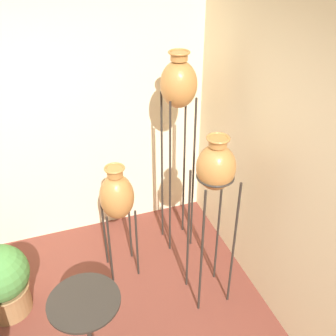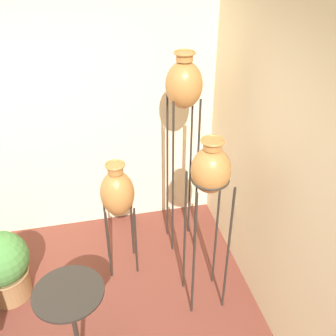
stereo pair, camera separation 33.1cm
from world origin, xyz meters
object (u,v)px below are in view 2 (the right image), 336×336
at_px(vase_stand_medium, 211,174).
at_px(vase_stand_short, 117,193).
at_px(vase_stand_tall, 184,90).
at_px(potted_plant, 3,265).
at_px(side_table, 72,312).

relative_size(vase_stand_medium, vase_stand_short, 1.37).
distance_m(vase_stand_tall, vase_stand_short, 1.07).
bearing_deg(vase_stand_medium, vase_stand_short, 140.21).
relative_size(vase_stand_short, potted_plant, 1.72).
relative_size(vase_stand_short, side_table, 1.54).
distance_m(vase_stand_tall, vase_stand_medium, 0.85).
xyz_separation_m(vase_stand_tall, vase_stand_short, (-0.65, -0.22, -0.83)).
xyz_separation_m(vase_stand_tall, potted_plant, (-1.70, -0.36, -1.33)).
relative_size(vase_stand_tall, vase_stand_short, 1.72).
height_order(vase_stand_medium, vase_stand_short, vase_stand_medium).
xyz_separation_m(vase_stand_medium, side_table, (-1.11, -0.37, -0.77)).
bearing_deg(vase_stand_medium, vase_stand_tall, 90.86).
bearing_deg(side_table, vase_stand_tall, 46.11).
distance_m(vase_stand_tall, side_table, 1.95).
height_order(vase_stand_short, potted_plant, vase_stand_short).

